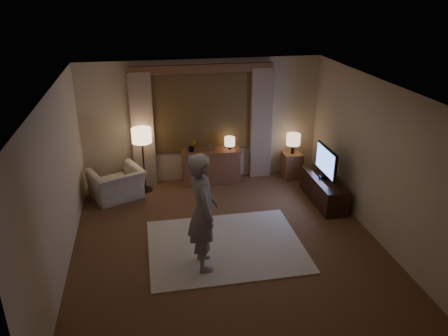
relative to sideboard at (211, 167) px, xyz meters
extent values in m
cube|color=brown|center=(-0.13, -2.50, -0.36)|extent=(5.00, 5.50, 0.02)
cube|color=silver|center=(-0.13, -2.50, 2.26)|extent=(5.00, 5.50, 0.02)
cube|color=beige|center=(-0.13, 0.26, 0.95)|extent=(5.00, 0.02, 2.60)
cube|color=beige|center=(-0.13, -5.26, 0.95)|extent=(5.00, 0.02, 2.60)
cube|color=beige|center=(-2.64, -2.50, 0.95)|extent=(0.02, 5.50, 2.60)
cube|color=beige|center=(2.38, -2.50, 0.95)|extent=(0.02, 5.50, 2.60)
cube|color=black|center=(-0.13, 0.23, 1.20)|extent=(2.00, 0.01, 1.70)
cube|color=brown|center=(-0.13, 0.22, 1.20)|extent=(2.08, 0.04, 1.78)
cube|color=tan|center=(-1.38, 0.15, 0.85)|extent=(0.45, 0.12, 2.40)
cube|color=tan|center=(1.12, 0.15, 0.85)|extent=(0.45, 0.12, 2.40)
cube|color=brown|center=(-0.13, 0.17, 2.07)|extent=(2.90, 0.14, 0.16)
cube|color=beige|center=(-0.17, -2.51, -0.34)|extent=(2.50, 2.00, 0.02)
cube|color=brown|center=(0.00, 0.00, 0.00)|extent=(1.20, 0.40, 0.70)
cube|color=brown|center=(0.00, 0.00, 0.45)|extent=(0.16, 0.02, 0.20)
imported|color=#999999|center=(-0.40, 0.00, 0.50)|extent=(0.17, 0.13, 0.30)
cylinder|color=black|center=(0.40, 0.00, 0.41)|extent=(0.08, 0.08, 0.12)
cylinder|color=#FFCF99|center=(0.40, 0.00, 0.56)|extent=(0.22, 0.22, 0.18)
cylinder|color=black|center=(-1.41, -0.14, -0.34)|extent=(0.29, 0.29, 0.03)
cylinder|color=black|center=(-1.41, -0.14, 0.19)|extent=(0.04, 0.04, 1.07)
cylinder|color=#FFCF99|center=(-1.41, -0.14, 0.86)|extent=(0.39, 0.39, 0.29)
imported|color=beige|center=(-1.97, -0.40, -0.04)|extent=(1.21, 1.15, 0.62)
cube|color=brown|center=(1.79, -0.05, -0.07)|extent=(0.40, 0.40, 0.56)
cylinder|color=black|center=(1.79, -0.05, 0.31)|extent=(0.08, 0.08, 0.20)
cylinder|color=#FFCF99|center=(1.79, -0.05, 0.53)|extent=(0.30, 0.30, 0.24)
cube|color=black|center=(2.02, -1.30, -0.10)|extent=(0.45, 1.40, 0.50)
cube|color=black|center=(2.02, -1.30, 0.18)|extent=(0.21, 0.10, 0.06)
cube|color=black|center=(2.02, -1.30, 0.52)|extent=(0.05, 0.88, 0.54)
cube|color=#587DEF|center=(1.99, -1.30, 0.52)|extent=(0.00, 0.82, 0.48)
imported|color=gray|center=(-0.60, -2.97, 0.58)|extent=(0.48, 0.69, 1.83)
camera|label=1|loc=(-1.33, -8.49, 3.66)|focal=35.00mm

